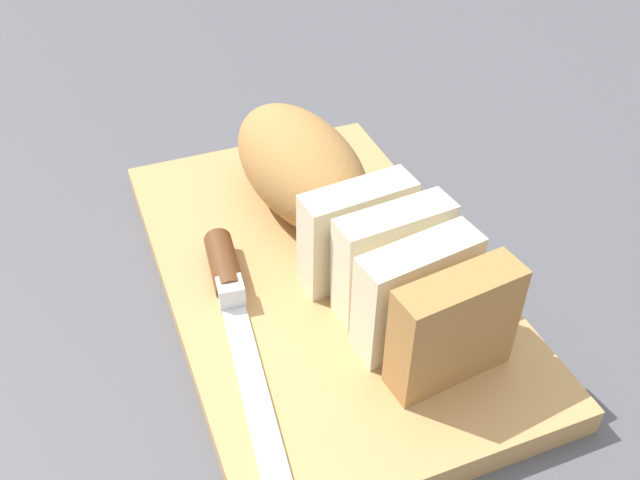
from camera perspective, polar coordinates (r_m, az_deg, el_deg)
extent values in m
plane|color=#4C4C51|center=(0.61, 0.00, -3.84)|extent=(3.00, 3.00, 0.00)
cube|color=tan|center=(0.60, 0.00, -3.04)|extent=(0.43, 0.27, 0.02)
ellipsoid|color=#A8753D|center=(0.64, -1.61, 6.06)|extent=(0.19, 0.11, 0.09)
cube|color=beige|center=(0.56, 2.98, 0.53)|extent=(0.04, 0.09, 0.09)
cube|color=beige|center=(0.54, 5.98, -1.57)|extent=(0.04, 0.09, 0.09)
cube|color=beige|center=(0.51, 7.83, -4.40)|extent=(0.04, 0.10, 0.09)
cube|color=#A8753D|center=(0.49, 10.86, -7.08)|extent=(0.04, 0.09, 0.09)
cube|color=silver|center=(0.50, -5.17, -12.96)|extent=(0.20, 0.05, 0.00)
cylinder|color=#593319|center=(0.58, -7.85, -1.97)|extent=(0.07, 0.03, 0.02)
cube|color=silver|center=(0.56, -7.28, -4.30)|extent=(0.02, 0.02, 0.02)
sphere|color=#A8753D|center=(0.58, 6.62, -3.74)|extent=(0.01, 0.01, 0.01)
sphere|color=#A8753D|center=(0.62, 1.32, -0.23)|extent=(0.00, 0.00, 0.00)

